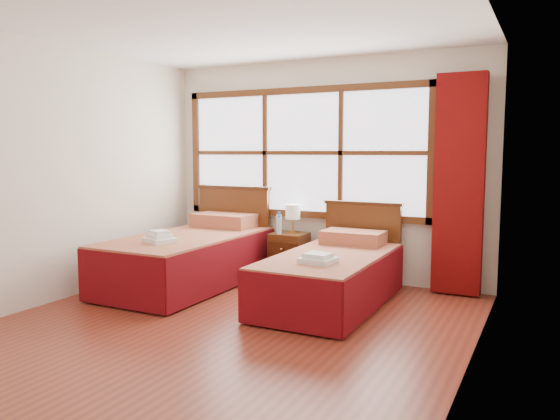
% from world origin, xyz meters
% --- Properties ---
extents(floor, '(4.50, 4.50, 0.00)m').
position_xyz_m(floor, '(0.00, 0.00, 0.00)').
color(floor, maroon).
rests_on(floor, ground).
extents(ceiling, '(4.50, 4.50, 0.00)m').
position_xyz_m(ceiling, '(0.00, 0.00, 2.60)').
color(ceiling, white).
rests_on(ceiling, wall_back).
extents(wall_back, '(4.00, 0.00, 4.00)m').
position_xyz_m(wall_back, '(0.00, 2.25, 1.30)').
color(wall_back, silver).
rests_on(wall_back, floor).
extents(wall_left, '(0.00, 4.50, 4.50)m').
position_xyz_m(wall_left, '(-2.00, 0.00, 1.30)').
color(wall_left, silver).
rests_on(wall_left, floor).
extents(wall_right, '(0.00, 4.50, 4.50)m').
position_xyz_m(wall_right, '(2.00, 0.00, 1.30)').
color(wall_right, silver).
rests_on(wall_right, floor).
extents(window, '(3.16, 0.06, 1.56)m').
position_xyz_m(window, '(-0.25, 2.21, 1.50)').
color(window, white).
rests_on(window, wall_back).
extents(curtain, '(0.50, 0.16, 2.30)m').
position_xyz_m(curtain, '(1.60, 2.11, 1.17)').
color(curtain, maroon).
rests_on(curtain, wall_back).
extents(bed_left, '(1.11, 2.15, 1.08)m').
position_xyz_m(bed_left, '(-1.18, 1.20, 0.33)').
color(bed_left, '#3D1E0C').
rests_on(bed_left, floor).
extents(bed_right, '(0.98, 2.00, 0.95)m').
position_xyz_m(bed_right, '(0.55, 1.20, 0.29)').
color(bed_right, '#3D1E0C').
rests_on(bed_right, floor).
extents(nightstand, '(0.41, 0.41, 0.54)m').
position_xyz_m(nightstand, '(-0.32, 1.99, 0.27)').
color(nightstand, '#532B12').
rests_on(nightstand, floor).
extents(towels_left, '(0.37, 0.35, 0.12)m').
position_xyz_m(towels_left, '(-1.16, 0.64, 0.63)').
color(towels_left, white).
rests_on(towels_left, bed_left).
extents(towels_right, '(0.32, 0.29, 0.09)m').
position_xyz_m(towels_right, '(0.59, 0.71, 0.55)').
color(towels_right, white).
rests_on(towels_right, bed_right).
extents(lamp, '(0.18, 0.18, 0.34)m').
position_xyz_m(lamp, '(-0.30, 2.06, 0.79)').
color(lamp, '#B98D3B').
rests_on(lamp, nightstand).
extents(bottle_near, '(0.07, 0.07, 0.25)m').
position_xyz_m(bottle_near, '(-0.44, 1.96, 0.66)').
color(bottle_near, silver).
rests_on(bottle_near, nightstand).
extents(bottle_far, '(0.06, 0.06, 0.22)m').
position_xyz_m(bottle_far, '(-0.40, 1.89, 0.65)').
color(bottle_far, silver).
rests_on(bottle_far, nightstand).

